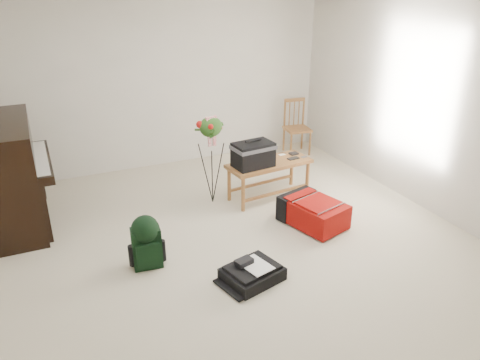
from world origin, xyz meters
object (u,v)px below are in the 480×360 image
flower_stand (212,161)px  bench (258,157)px  green_backpack (146,240)px  piano (13,176)px  black_duffel (252,273)px  dining_chair (296,127)px  red_suitcase (311,210)px

flower_stand → bench: bearing=-28.1°
bench → green_backpack: (-1.69, -0.93, -0.29)m
green_backpack → piano: bearing=132.8°
flower_stand → piano: bearing=159.1°
black_duffel → flower_stand: flower_stand is taller
dining_chair → green_backpack: bearing=-135.2°
piano → green_backpack: 1.94m
red_suitcase → flower_stand: (-0.86, 1.01, 0.41)m
green_backpack → flower_stand: (1.13, 1.11, 0.27)m
piano → flower_stand: 2.33m
piano → dining_chair: bearing=9.9°
black_duffel → flower_stand: bearing=66.5°
bench → red_suitcase: bearing=-75.8°
dining_chair → green_backpack: size_ratio=1.55×
green_backpack → black_duffel: bearing=-30.8°
dining_chair → flower_stand: size_ratio=0.75×
black_duffel → piano: bearing=118.0°
dining_chair → red_suitcase: dining_chair is taller
red_suitcase → green_backpack: (-2.00, -0.10, 0.15)m
bench → green_backpack: size_ratio=2.02×
black_duffel → red_suitcase: bearing=18.5°
piano → dining_chair: size_ratio=1.69×
green_backpack → red_suitcase: bearing=8.8°
black_duffel → green_backpack: green_backpack is taller
dining_chair → black_duffel: (-2.20, -2.92, -0.35)m
dining_chair → red_suitcase: bearing=-108.0°
flower_stand → red_suitcase: bearing=-59.7°
dining_chair → green_backpack: 3.82m
red_suitcase → dining_chair: bearing=48.1°
green_backpack → flower_stand: flower_stand is taller
piano → dining_chair: piano is taller
black_duffel → flower_stand: 1.84m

